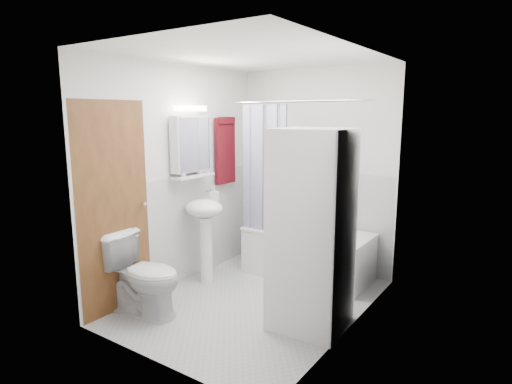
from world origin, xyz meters
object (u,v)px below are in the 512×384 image
Objects in this scene: sink at (205,221)px; washer_dryer at (311,230)px; bathtub at (308,251)px; toilet at (143,275)px.

washer_dryer is at bearing -9.34° from sink.
bathtub is 0.82× the size of washer_dryer.
bathtub is 1.85× the size of toilet.
bathtub is at bearing 42.15° from sink.
washer_dryer is at bearing -61.53° from bathtub.
toilet is (0.03, -0.92, -0.32)m from sink.
sink is (-0.87, -0.79, 0.40)m from bathtub.
bathtub is at bearing -33.71° from toilet.
sink is at bearing 165.61° from washer_dryer.
sink is 1.46m from washer_dryer.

